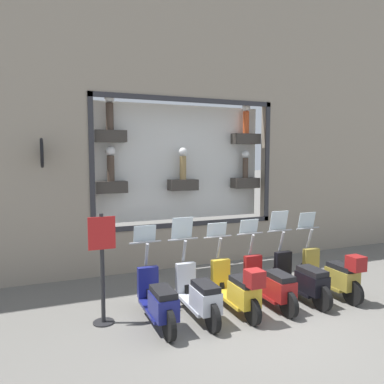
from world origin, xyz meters
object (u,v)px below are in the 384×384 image
object	(u,v)px
scooter_olive_0	(334,274)
scooter_red_2	(271,284)
scooter_black_1	(302,279)
scooter_yellow_3	(238,289)
scooter_silver_4	(199,295)
shop_sign_post	(102,264)
scooter_navy_5	(158,301)

from	to	relation	value
scooter_olive_0	scooter_red_2	size ratio (longest dim) A/B	1.00
scooter_olive_0	scooter_black_1	size ratio (longest dim) A/B	1.00
scooter_yellow_3	scooter_black_1	bearing A→B (deg)	-87.27
scooter_silver_4	shop_sign_post	size ratio (longest dim) A/B	0.95
scooter_olive_0	scooter_silver_4	size ratio (longest dim) A/B	1.00
scooter_black_1	scooter_red_2	size ratio (longest dim) A/B	1.00
scooter_olive_0	scooter_navy_5	size ratio (longest dim) A/B	1.00
scooter_red_2	scooter_yellow_3	distance (m)	0.74
scooter_black_1	scooter_red_2	world-z (taller)	scooter_black_1
scooter_olive_0	shop_sign_post	bearing A→B (deg)	83.72
scooter_red_2	scooter_navy_5	size ratio (longest dim) A/B	1.00
scooter_navy_5	shop_sign_post	world-z (taller)	shop_sign_post
scooter_yellow_3	shop_sign_post	world-z (taller)	shop_sign_post
scooter_silver_4	scooter_navy_5	distance (m)	0.74
scooter_navy_5	scooter_yellow_3	bearing A→B (deg)	-92.68
scooter_red_2	scooter_black_1	bearing A→B (deg)	-89.63
scooter_olive_0	scooter_silver_4	distance (m)	2.96
scooter_black_1	scooter_navy_5	bearing A→B (deg)	90.03
scooter_black_1	scooter_silver_4	distance (m)	2.22
scooter_olive_0	shop_sign_post	world-z (taller)	shop_sign_post
scooter_olive_0	scooter_yellow_3	distance (m)	2.22
scooter_navy_5	scooter_silver_4	bearing A→B (deg)	-89.87
scooter_red_2	scooter_yellow_3	world-z (taller)	scooter_red_2
scooter_black_1	scooter_silver_4	bearing A→B (deg)	89.99
scooter_yellow_3	shop_sign_post	bearing A→B (deg)	77.71
scooter_red_2	shop_sign_post	world-z (taller)	shop_sign_post
scooter_olive_0	scooter_yellow_3	bearing A→B (deg)	90.14
scooter_silver_4	scooter_red_2	bearing A→B (deg)	-90.20
scooter_red_2	scooter_navy_5	distance (m)	2.22
scooter_black_1	scooter_silver_4	xyz separation A→B (m)	(0.00, 2.22, 0.00)
scooter_yellow_3	scooter_olive_0	bearing A→B (deg)	-89.86
scooter_olive_0	scooter_red_2	world-z (taller)	scooter_olive_0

